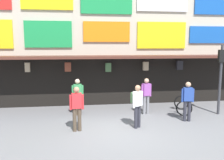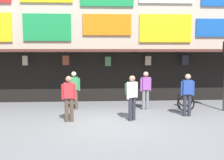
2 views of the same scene
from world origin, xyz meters
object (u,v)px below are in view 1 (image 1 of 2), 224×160
bicycle_parked (183,105)px  pedestrian_in_black (188,99)px  traffic_light_far (221,68)px  pedestrian_in_purple (78,95)px  pedestrian_in_red (146,93)px  pedestrian_in_white (137,103)px  pedestrian_in_green (77,105)px

bicycle_parked → pedestrian_in_black: size_ratio=0.79×
traffic_light_far → pedestrian_in_purple: bearing=174.2°
pedestrian_in_red → pedestrian_in_white: 1.96m
bicycle_parked → pedestrian_in_red: 1.89m
bicycle_parked → pedestrian_in_red: pedestrian_in_red is taller
bicycle_parked → pedestrian_in_white: size_ratio=0.79×
pedestrian_in_black → pedestrian_in_purple: size_ratio=1.00×
pedestrian_in_green → pedestrian_in_white: bearing=1.3°
bicycle_parked → pedestrian_in_black: pedestrian_in_black is taller
traffic_light_far → pedestrian_in_red: 3.58m
pedestrian_in_black → pedestrian_in_purple: bearing=162.1°
pedestrian_in_red → pedestrian_in_green: same height
bicycle_parked → pedestrian_in_green: 5.29m
pedestrian_in_black → pedestrian_in_red: same height
pedestrian_in_purple → pedestrian_in_red: bearing=-3.7°
pedestrian_in_red → pedestrian_in_green: (-3.15, -1.82, 0.00)m
bicycle_parked → pedestrian_in_green: (-4.94, -1.78, 0.59)m
pedestrian_in_purple → pedestrian_in_green: bearing=-90.4°
bicycle_parked → pedestrian_in_green: pedestrian_in_green is taller
traffic_light_far → pedestrian_in_purple: traffic_light_far is taller
pedestrian_in_black → pedestrian_in_green: bearing=-173.1°
pedestrian_in_black → pedestrian_in_red: bearing=138.4°
traffic_light_far → bicycle_parked: traffic_light_far is taller
traffic_light_far → bicycle_parked: (-1.56, 0.41, -1.75)m
pedestrian_in_purple → pedestrian_in_green: 2.02m
traffic_light_far → pedestrian_in_black: size_ratio=1.90×
traffic_light_far → pedestrian_in_white: (-4.20, -1.32, -1.16)m
pedestrian_in_black → pedestrian_in_red: 1.91m
pedestrian_in_black → pedestrian_in_green: same height
bicycle_parked → pedestrian_in_purple: (-4.93, 0.25, 0.55)m
pedestrian_in_black → pedestrian_in_white: (-2.28, -0.50, 0.04)m
pedestrian_in_green → pedestrian_in_red: bearing=30.1°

